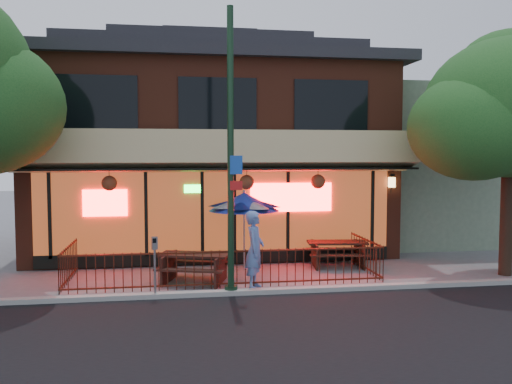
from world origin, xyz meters
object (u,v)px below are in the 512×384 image
picnic_table_right (337,250)px  street_tree_right (510,101)px  pedestrian (255,250)px  parking_meter_near (155,257)px  street_light (231,167)px  picnic_table_left (195,263)px  patio_umbrella (244,202)px

picnic_table_right → street_tree_right: bearing=-22.2°
street_tree_right → pedestrian: street_tree_right is taller
parking_meter_near → street_light: bearing=2.4°
street_light → picnic_table_left: size_ratio=3.20×
street_light → picnic_table_left: (-0.84, 1.36, -2.63)m
picnic_table_right → parking_meter_near: 6.18m
street_tree_right → parking_meter_near: bearing=-173.8°
picnic_table_right → pedestrian: bearing=-141.9°
street_light → patio_umbrella: bearing=75.9°
street_light → street_tree_right: 8.30m
picnic_table_left → patio_umbrella: patio_umbrella is taller
picnic_table_left → picnic_table_right: size_ratio=1.11×
picnic_table_right → parking_meter_near: (-5.44, -2.88, 0.50)m
picnic_table_right → parking_meter_near: size_ratio=1.32×
patio_umbrella → pedestrian: patio_umbrella is taller
picnic_table_left → picnic_table_right: bearing=18.1°
picnic_table_right → patio_umbrella: 3.28m
pedestrian → parking_meter_near: (-2.52, -0.58, 0.00)m
patio_umbrella → parking_meter_near: size_ratio=1.61×
parking_meter_near → street_tree_right: bearing=6.2°
street_tree_right → picnic_table_right: bearing=157.8°
patio_umbrella → street_light: bearing=-104.1°
street_light → street_tree_right: size_ratio=1.00×
street_light → picnic_table_left: bearing=121.8°
street_tree_right → picnic_table_left: 9.94m
patio_umbrella → pedestrian: 2.53m
pedestrian → parking_meter_near: bearing=121.6°
street_tree_right → patio_umbrella: 8.10m
picnic_table_left → pedestrian: size_ratio=1.09×
patio_umbrella → pedestrian: size_ratio=1.19×
picnic_table_right → patio_umbrella: (-2.89, -0.00, 1.54)m
picnic_table_left → picnic_table_right: (4.44, 1.45, -0.01)m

